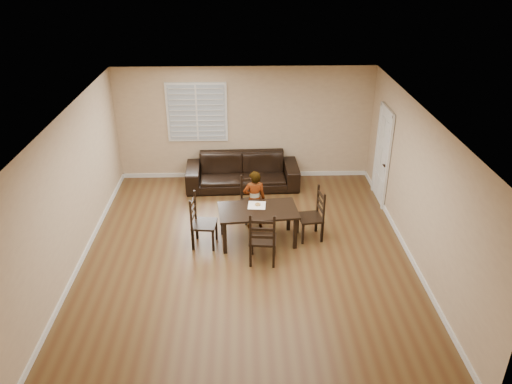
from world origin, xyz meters
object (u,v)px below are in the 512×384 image
chair_far (262,242)px  chair_right (316,216)px  donut (258,204)px  chair_left (198,223)px  dining_table (258,214)px  sofa (242,172)px  child (254,200)px  chair_near (251,198)px

chair_far → chair_right: (1.08, 0.92, -0.01)m
donut → chair_left: bearing=-167.4°
dining_table → sofa: 2.44m
chair_left → child: 1.26m
chair_near → chair_right: chair_right is taller
chair_right → dining_table: bearing=-92.2°
child → chair_near: bearing=-90.4°
chair_left → donut: 1.19m
chair_near → child: child is taller
child → donut: 0.38m
chair_far → child: (-0.11, 1.33, 0.14)m
chair_near → donut: size_ratio=8.75×
chair_near → chair_right: 1.49m
chair_far → donut: bearing=-81.1°
chair_left → chair_right: chair_left is taller
child → sofa: 1.91m
chair_right → sofa: (-1.42, 2.29, -0.09)m
dining_table → donut: size_ratio=14.14×
sofa → chair_near: bearing=-85.1°
chair_near → chair_far: chair_far is taller
chair_right → sofa: chair_right is taller
child → dining_table: bearing=87.4°
donut → sofa: sofa is taller
chair_left → chair_far: bearing=-114.8°
chair_right → child: (-1.19, 0.41, 0.15)m
chair_left → sofa: bearing=-12.8°
dining_table → chair_right: bearing=0.3°
chair_far → chair_right: 1.41m
chair_left → sofa: 2.64m
donut → child: bearing=98.6°
chair_left → chair_right: (2.27, 0.21, -0.01)m
child → donut: bearing=90.3°
chair_far → chair_left: size_ratio=1.01×
chair_near → child: (0.06, -0.41, 0.18)m
chair_right → donut: size_ratio=9.40×
chair_right → child: 1.27m
chair_left → donut: (1.14, 0.25, 0.24)m
donut → sofa: (-0.29, 2.24, -0.34)m
chair_left → child: size_ratio=0.84×
dining_table → chair_far: size_ratio=1.48×
chair_far → donut: size_ratio=9.58×
chair_left → sofa: (0.85, 2.50, -0.09)m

